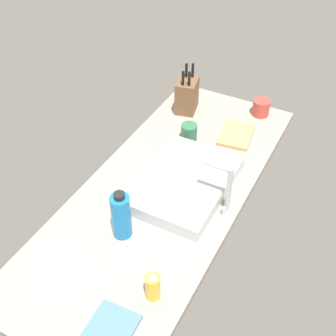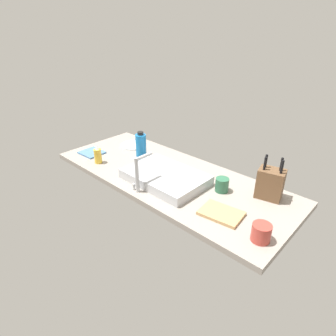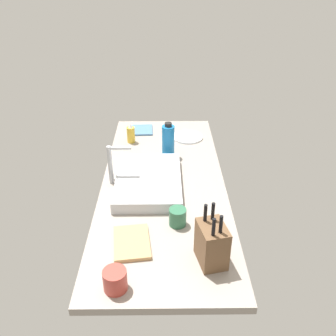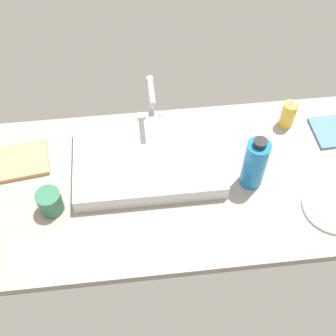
% 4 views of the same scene
% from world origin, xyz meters
% --- Properties ---
extents(countertop_slab, '(1.70, 0.68, 0.04)m').
position_xyz_m(countertop_slab, '(0.00, 0.00, 0.02)').
color(countertop_slab, gray).
rests_on(countertop_slab, ground).
extents(sink_basin, '(0.51, 0.35, 0.06)m').
position_xyz_m(sink_basin, '(-0.05, 0.08, 0.07)').
color(sink_basin, '#B7BABF').
rests_on(sink_basin, countertop_slab).
extents(faucet, '(0.06, 0.13, 0.22)m').
position_xyz_m(faucet, '(-0.01, 0.27, 0.17)').
color(faucet, '#B7BABF').
rests_on(faucet, countertop_slab).
extents(knife_block, '(0.16, 0.13, 0.26)m').
position_xyz_m(knife_block, '(-0.61, -0.20, 0.13)').
color(knife_block, brown).
rests_on(knife_block, countertop_slab).
extents(cutting_board, '(0.24, 0.18, 0.02)m').
position_xyz_m(cutting_board, '(-0.51, 0.14, 0.04)').
color(cutting_board, tan).
rests_on(cutting_board, countertop_slab).
extents(soap_bottle, '(0.05, 0.05, 0.13)m').
position_xyz_m(soap_bottle, '(0.50, 0.22, 0.09)').
color(soap_bottle, gold).
rests_on(soap_bottle, countertop_slab).
extents(water_bottle, '(0.08, 0.08, 0.22)m').
position_xyz_m(water_bottle, '(0.30, -0.03, 0.14)').
color(water_bottle, '#1970B7').
rests_on(water_bottle, countertop_slab).
extents(dinner_plate, '(0.21, 0.21, 0.01)m').
position_xyz_m(dinner_plate, '(0.56, -0.17, 0.04)').
color(dinner_plate, white).
rests_on(dinner_plate, countertop_slab).
extents(dish_towel, '(0.18, 0.16, 0.01)m').
position_xyz_m(dish_towel, '(0.67, 0.15, 0.04)').
color(dish_towel, teal).
rests_on(dish_towel, countertop_slab).
extents(coffee_mug, '(0.08, 0.08, 0.09)m').
position_xyz_m(coffee_mug, '(-0.38, -0.07, 0.08)').
color(coffee_mug, '#2D6647').
rests_on(coffee_mug, countertop_slab).
extents(ceramic_cup, '(0.09, 0.09, 0.09)m').
position_xyz_m(ceramic_cup, '(-0.75, 0.18, 0.08)').
color(ceramic_cup, '#B23D33').
rests_on(ceramic_cup, countertop_slab).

